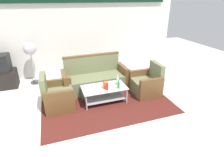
# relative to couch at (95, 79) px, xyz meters

# --- Properties ---
(ground_plane) EXTENTS (14.00, 14.00, 0.00)m
(ground_plane) POSITION_rel_couch_xyz_m (-0.01, -1.59, -0.32)
(ground_plane) COLOR white
(wall_back) EXTENTS (6.52, 0.19, 2.80)m
(wall_back) POSITION_rel_couch_xyz_m (-0.01, 1.47, 1.16)
(wall_back) COLOR silver
(wall_back) RESTS_ON ground
(rug) EXTENTS (3.16, 2.25, 0.01)m
(rug) POSITION_rel_couch_xyz_m (0.10, -0.73, -0.31)
(rug) COLOR #511E19
(rug) RESTS_ON ground
(couch) EXTENTS (1.82, 0.78, 0.96)m
(couch) POSITION_rel_couch_xyz_m (0.00, 0.00, 0.00)
(couch) COLOR #6B704C
(couch) RESTS_ON rug
(armchair_left) EXTENTS (0.72, 0.78, 0.85)m
(armchair_left) POSITION_rel_couch_xyz_m (-1.07, -0.64, -0.03)
(armchair_left) COLOR #6B704C
(armchair_left) RESTS_ON rug
(armchair_right) EXTENTS (0.71, 0.77, 0.85)m
(armchair_right) POSITION_rel_couch_xyz_m (1.26, -0.72, -0.03)
(armchair_right) COLOR #6B704C
(armchair_right) RESTS_ON rug
(coffee_table) EXTENTS (1.10, 0.60, 0.40)m
(coffee_table) POSITION_rel_couch_xyz_m (0.05, -0.76, -0.04)
(coffee_table) COLOR silver
(coffee_table) RESTS_ON rug
(bottle_red) EXTENTS (0.07, 0.07, 0.25)m
(bottle_red) POSITION_rel_couch_xyz_m (0.08, -0.91, 0.19)
(bottle_red) COLOR red
(bottle_red) RESTS_ON coffee_table
(bottle_orange) EXTENTS (0.07, 0.07, 0.23)m
(bottle_orange) POSITION_rel_couch_xyz_m (0.04, -0.82, 0.18)
(bottle_orange) COLOR #D85919
(bottle_orange) RESTS_ON coffee_table
(bottle_green) EXTENTS (0.06, 0.06, 0.22)m
(bottle_green) POSITION_rel_couch_xyz_m (0.37, -0.93, 0.18)
(bottle_green) COLOR #2D8C38
(bottle_green) RESTS_ON coffee_table
(bottle_clear) EXTENTS (0.06, 0.06, 0.27)m
(bottle_clear) POSITION_rel_couch_xyz_m (0.42, -0.73, 0.20)
(bottle_clear) COLOR silver
(bottle_clear) RESTS_ON coffee_table
(cup) EXTENTS (0.08, 0.08, 0.10)m
(cup) POSITION_rel_couch_xyz_m (-0.21, -0.71, 0.14)
(cup) COLOR silver
(cup) RESTS_ON coffee_table
(tv_stand) EXTENTS (0.80, 0.50, 0.52)m
(tv_stand) POSITION_rel_couch_xyz_m (-2.54, 0.96, -0.06)
(tv_stand) COLOR black
(tv_stand) RESTS_ON ground
(pedestal_fan) EXTENTS (0.36, 0.36, 1.27)m
(pedestal_fan) POSITION_rel_couch_xyz_m (-1.66, 1.01, 0.70)
(pedestal_fan) COLOR #2D2D33
(pedestal_fan) RESTS_ON ground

